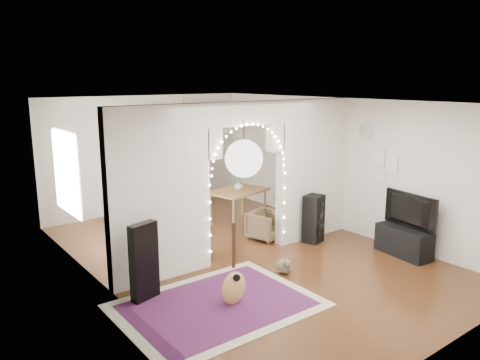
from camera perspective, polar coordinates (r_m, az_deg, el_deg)
floor at (r=8.47m, az=0.60°, el=-9.02°), size 7.50×7.50×0.00m
ceiling at (r=7.90m, az=0.65°, el=9.56°), size 5.00×7.50×0.02m
wall_back at (r=11.22m, az=-11.29°, el=3.19°), size 5.00×0.02×2.70m
wall_front at (r=5.72m, az=24.64°, el=-6.40°), size 5.00×0.02×2.70m
wall_left at (r=6.86m, az=-16.06°, el=-2.75°), size 0.02×7.50×2.70m
wall_right at (r=9.79m, az=12.23°, el=1.84°), size 0.02×7.50×2.70m
divider_wall at (r=8.06m, az=0.63°, el=0.47°), size 5.00×0.20×2.70m
fairy_lights at (r=7.93m, az=1.21°, el=1.20°), size 1.64×0.04×1.60m
window at (r=8.51m, az=-20.42°, el=0.83°), size 0.04×1.20×1.40m
wall_clock at (r=9.30m, az=15.18°, el=5.83°), size 0.03×0.31×0.31m
picture_frames at (r=9.14m, az=16.95°, el=1.82°), size 0.02×0.50×0.70m
paper_lantern at (r=4.90m, az=0.46°, el=2.62°), size 0.40×0.40×0.40m
ceiling_fan at (r=9.57m, az=-6.84°, el=8.14°), size 1.10×1.10×0.30m
area_rug at (r=6.69m, az=-2.77°, el=-14.98°), size 2.67×2.00×0.02m
guitar_case at (r=6.76m, az=-11.62°, el=-9.75°), size 0.45×0.25×1.13m
acoustic_guitar at (r=6.53m, az=-0.78°, el=-11.50°), size 0.42×0.29×1.00m
tabby_cat at (r=7.66m, az=5.42°, el=-10.42°), size 0.30×0.46×0.31m
floor_speaker at (r=9.04m, az=8.96°, el=-4.70°), size 0.43×0.40×0.92m
media_console at (r=8.82m, az=19.32°, el=-7.11°), size 0.52×1.04×0.50m
tv at (r=8.66m, az=19.58°, el=-3.61°), size 0.27×1.08×0.62m
bookcase at (r=11.44m, az=-7.39°, el=0.40°), size 1.48×0.85×1.48m
dining_table at (r=9.96m, az=-0.21°, el=-1.63°), size 1.34×1.03×0.76m
flower_vase at (r=9.92m, az=-0.21°, el=-0.68°), size 0.22×0.22×0.19m
dining_chair_left at (r=8.21m, az=-5.52°, el=-8.07°), size 0.56×0.57×0.45m
dining_chair_right at (r=9.16m, az=3.15°, el=-5.52°), size 0.75×0.76×0.55m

